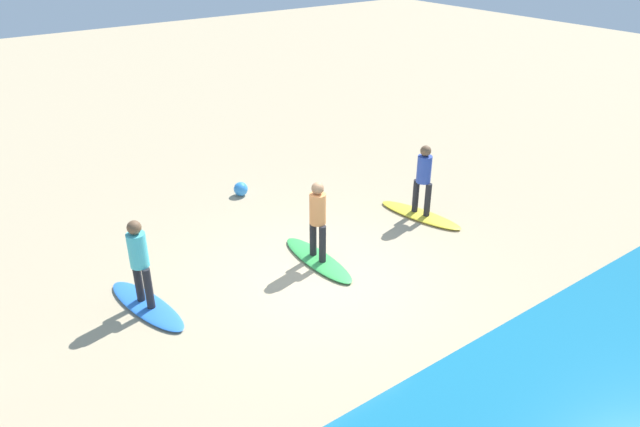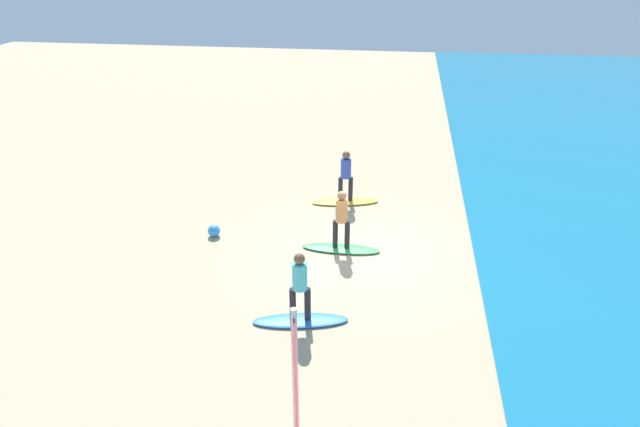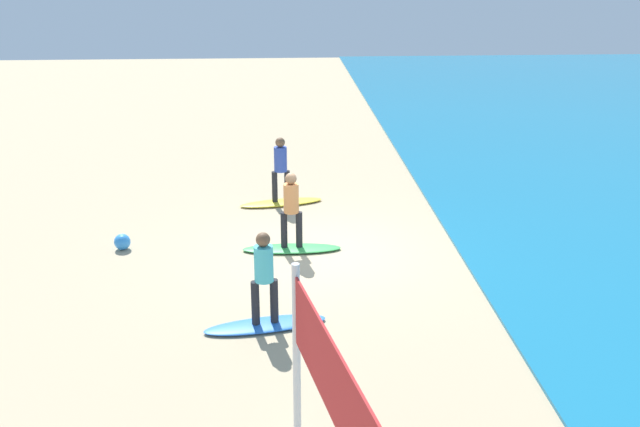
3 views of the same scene
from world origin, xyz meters
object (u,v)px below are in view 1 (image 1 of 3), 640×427
Objects in this scene: surfboard_yellow at (420,215)px; surfboard_blue at (147,305)px; surfer_yellow at (424,175)px; beach_ball at (241,189)px; surfer_blue at (139,257)px; surfer_green at (318,215)px; surfboard_green at (318,259)px.

surfboard_blue is at bearing -105.00° from surfboard_yellow.
surfboard_yellow is 0.99m from surfer_yellow.
beach_ball is at bearing 119.63° from surfboard_blue.
surfer_blue is at bearing -105.00° from surfboard_yellow.
surfboard_yellow is 3.21m from surfer_green.
surfer_yellow reaches higher than surfboard_yellow.
surfer_blue is 4.85m from beach_ball.
surfboard_green is at bearing 171.05° from surfer_blue.
surfboard_green is 6.06× the size of beach_ball.
surfboard_blue is 0.99m from surfer_blue.
surfer_green is 3.74m from beach_ball.
surfer_yellow is at bearing 177.06° from surfer_blue.
beach_ball is (-0.28, -3.62, -0.86)m from surfer_green.
surfer_yellow is at bearing -176.28° from surfer_green.
beach_ball is at bearing -94.46° from surfer_green.
surfer_green is (3.05, 0.20, 0.00)m from surfer_yellow.
surfboard_green is 3.53m from surfer_blue.
surfer_green is 1.00× the size of surfer_blue.
surfboard_yellow is at bearing 76.19° from surfboard_blue.
surfer_yellow is 0.78× the size of surfboard_blue.
surfboard_green is at bearing -98.34° from surfboard_yellow.
surfer_green is 4.74× the size of beach_ball.
surfer_blue is at bearing 40.49° from beach_ball.
surfer_yellow is at bearing 94.21° from surfboard_green.
surfboard_blue is (3.35, -0.53, 0.00)m from surfboard_green.
surfer_yellow reaches higher than surfboard_blue.
surfboard_yellow is 1.00× the size of surfboard_blue.
surfboard_yellow is 1.28× the size of surfer_blue.
surfboard_yellow is 3.05m from surfboard_green.
surfboard_yellow and surfboard_blue have the same top height.
surfer_blue is (6.39, -0.33, 0.99)m from surfboard_yellow.
surfboard_yellow is at bearing 177.06° from surfer_blue.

